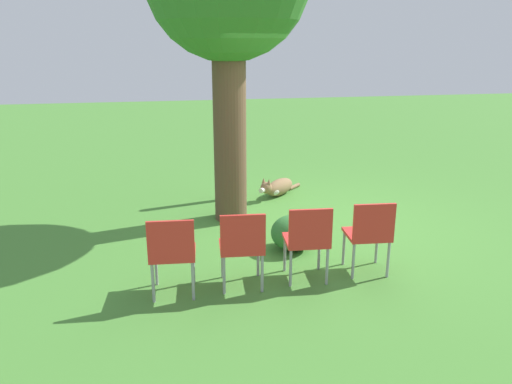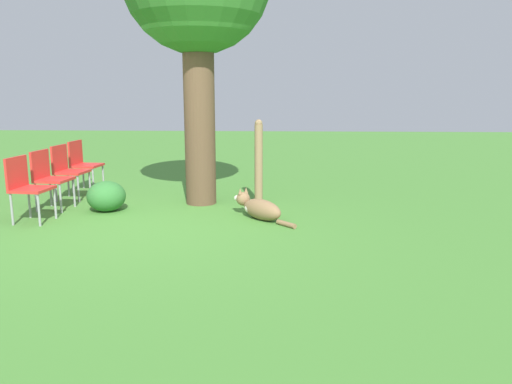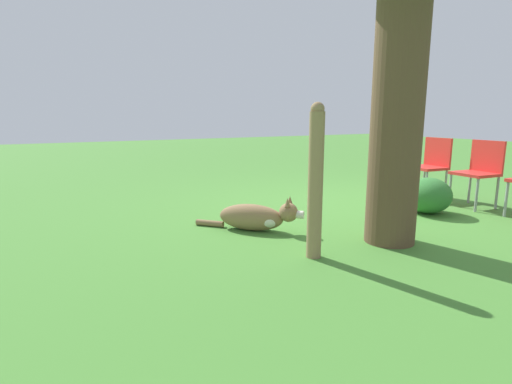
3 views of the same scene
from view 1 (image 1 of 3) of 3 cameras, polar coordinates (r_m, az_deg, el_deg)
ground_plane at (r=6.91m, az=6.77°, el=-3.71°), size 30.00×30.00×0.00m
dog at (r=8.07m, az=2.47°, el=0.52°), size 0.84×0.88×0.37m
fence_post at (r=7.75m, az=-3.81°, el=3.54°), size 0.12×0.12×1.24m
red_chair_0 at (r=5.42m, az=12.84°, el=-4.45°), size 0.45×0.47×0.83m
red_chair_1 at (r=5.16m, az=5.93°, el=-5.21°), size 0.45×0.47×0.83m
red_chair_2 at (r=4.98m, az=-1.60°, el=-5.94°), size 0.45×0.47×0.83m
red_chair_3 at (r=4.90m, az=-9.56°, el=-6.61°), size 0.45×0.47×0.83m
low_shrub at (r=6.02m, az=4.23°, el=-4.66°), size 0.53×0.53×0.42m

